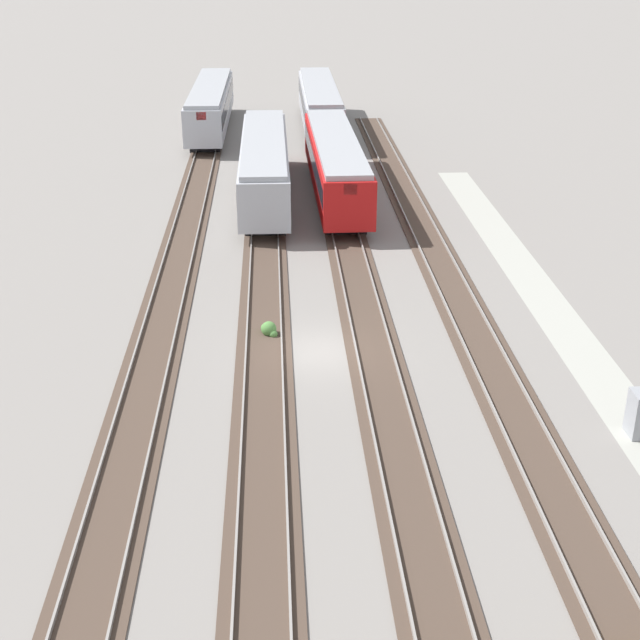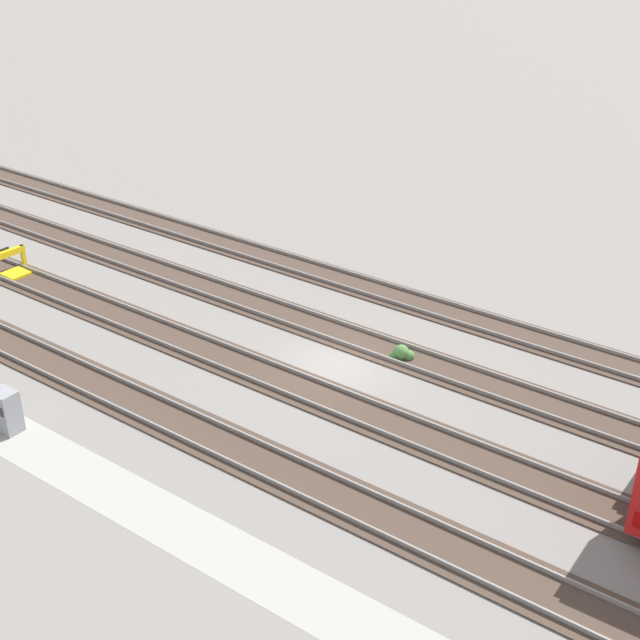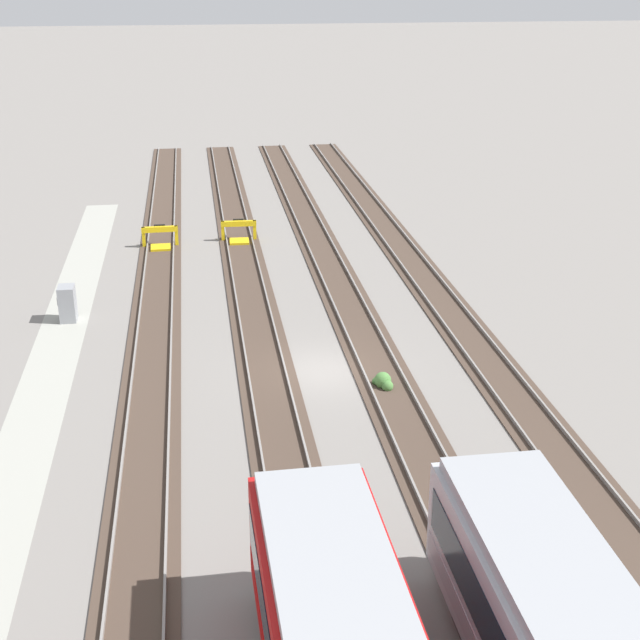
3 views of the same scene
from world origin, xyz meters
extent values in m
plane|color=gray|center=(0.00, 0.00, 0.00)|extent=(400.00, 400.00, 0.00)
cube|color=#9E9E93|center=(0.00, -10.56, 0.00)|extent=(54.00, 2.00, 0.01)
cube|color=#47382D|center=(0.00, -6.60, 0.03)|extent=(90.00, 2.23, 0.06)
cube|color=gray|center=(0.00, -5.88, 0.14)|extent=(90.00, 0.07, 0.15)
cube|color=gray|center=(0.00, -7.32, 0.14)|extent=(90.00, 0.07, 0.15)
cube|color=#47382D|center=(0.00, -2.20, 0.03)|extent=(90.00, 2.24, 0.06)
cube|color=gray|center=(0.00, -1.48, 0.14)|extent=(90.00, 0.07, 0.15)
cube|color=gray|center=(0.00, -2.92, 0.14)|extent=(90.00, 0.07, 0.15)
cube|color=#47382D|center=(0.00, 2.20, 0.03)|extent=(90.00, 2.24, 0.06)
cube|color=gray|center=(0.00, 2.92, 0.14)|extent=(90.00, 0.07, 0.15)
cube|color=gray|center=(0.00, 1.48, 0.14)|extent=(90.00, 0.07, 0.15)
cube|color=#47382D|center=(0.00, 6.60, 0.03)|extent=(90.00, 2.23, 0.06)
cube|color=gray|center=(0.00, 7.32, 0.14)|extent=(90.00, 0.07, 0.15)
cube|color=gray|center=(0.00, 5.88, 0.14)|extent=(90.00, 0.07, 0.15)
cube|color=gold|center=(-17.80, -1.30, 0.57)|extent=(0.19, 0.19, 1.15)
cube|color=gold|center=(-17.83, -2.20, 1.00)|extent=(0.31, 2.01, 0.30)
cube|color=gold|center=(-17.28, -2.22, 0.09)|extent=(1.14, 1.12, 0.18)
cube|color=black|center=(-18.01, -2.19, 1.00)|extent=(0.14, 0.60, 0.44)
cube|color=gray|center=(-6.78, -10.39, 0.80)|extent=(0.90, 0.70, 1.60)
sphere|color=#4C7F3D|center=(1.73, 2.00, 0.28)|extent=(0.64, 0.64, 0.64)
sphere|color=#4C7F3D|center=(2.03, 2.12, 0.18)|extent=(0.44, 0.44, 0.44)
sphere|color=#4C7F3D|center=(1.51, 1.82, 0.14)|extent=(0.36, 0.36, 0.36)
camera|label=1|loc=(-31.90, 1.67, 15.89)|focal=50.00mm
camera|label=2|loc=(17.32, -24.85, 18.11)|focal=50.00mm
camera|label=3|loc=(31.03, -4.62, 14.87)|focal=50.00mm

